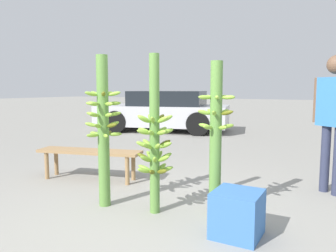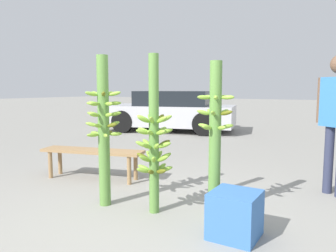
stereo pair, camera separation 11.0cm
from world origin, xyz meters
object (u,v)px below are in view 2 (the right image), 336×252
(market_bench, at_px, (92,154))
(produce_crate, at_px, (235,214))
(banana_stalk_center, at_px, (154,139))
(parked_car, at_px, (171,111))
(banana_stalk_left, at_px, (104,128))
(banana_stalk_right, at_px, (215,136))

(market_bench, xyz_separation_m, produce_crate, (2.44, -0.77, -0.16))
(banana_stalk_center, relative_size, produce_crate, 4.07)
(parked_car, bearing_deg, banana_stalk_center, -166.16)
(banana_stalk_center, bearing_deg, banana_stalk_left, -170.99)
(banana_stalk_center, xyz_separation_m, parked_car, (-3.31, 6.04, -0.18))
(banana_stalk_left, relative_size, banana_stalk_right, 1.05)
(parked_car, xyz_separation_m, produce_crate, (4.26, -6.17, -0.41))
(banana_stalk_center, height_order, banana_stalk_right, banana_stalk_center)
(market_bench, height_order, produce_crate, market_bench)
(banana_stalk_right, distance_m, market_bench, 2.17)
(parked_car, height_order, produce_crate, parked_car)
(market_bench, bearing_deg, banana_stalk_center, -38.12)
(market_bench, distance_m, parked_car, 5.71)
(market_bench, bearing_deg, banana_stalk_left, -54.54)
(banana_stalk_center, height_order, market_bench, banana_stalk_center)
(banana_stalk_center, distance_m, produce_crate, 1.12)
(banana_stalk_left, distance_m, parked_car, 6.72)
(parked_car, bearing_deg, produce_crate, -160.30)
(banana_stalk_right, distance_m, produce_crate, 0.82)
(banana_stalk_center, bearing_deg, produce_crate, -7.77)
(banana_stalk_left, xyz_separation_m, banana_stalk_center, (0.61, 0.10, -0.08))
(banana_stalk_left, height_order, produce_crate, banana_stalk_left)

